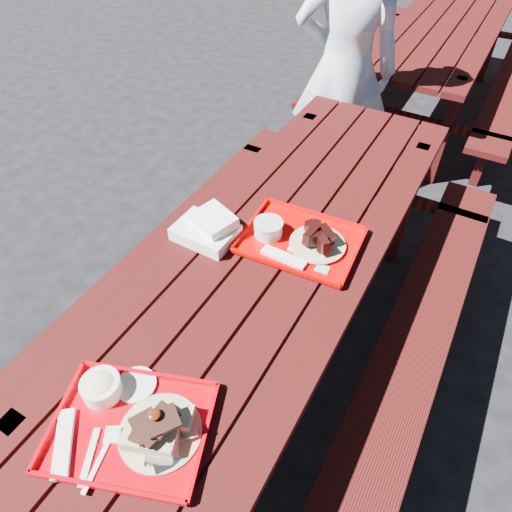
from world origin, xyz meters
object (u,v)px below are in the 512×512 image
Objects in this scene: near_tray at (132,417)px; far_tray at (298,239)px; picnic_table_near at (274,279)px; person at (344,71)px; picnic_table_far at (441,48)px.

near_tray reaches higher than far_tray.
picnic_table_near is 0.83m from near_tray.
picnic_table_near is 5.32× the size of far_tray.
person is at bearing 101.91° from picnic_table_near.
picnic_table_far is 1.44m from person.
person is at bearing 97.43° from near_tray.
far_tray reaches higher than picnic_table_near.
near_tray is (-0.01, -3.60, 0.22)m from picnic_table_far.
picnic_table_near is 1.47m from person.
far_tray is at bearing -88.56° from picnic_table_far.
near_tray is at bearing 79.57° from person.
far_tray is (0.07, 0.05, 0.21)m from picnic_table_near.
picnic_table_near is 0.23m from far_tray.
near_tray is 0.30× the size of person.
picnic_table_far is 4.89× the size of near_tray.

